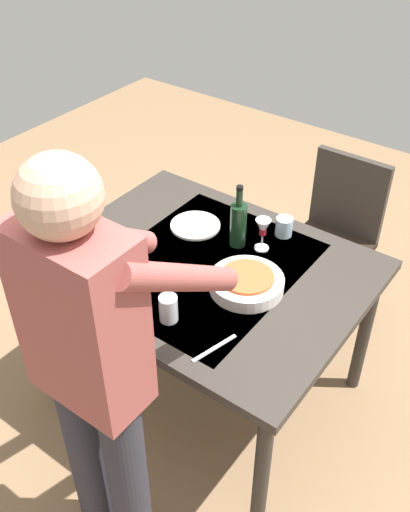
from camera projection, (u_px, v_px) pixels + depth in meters
ground_plane at (205, 386)px, 2.94m from camera, size 6.00×6.00×0.00m
dining_table at (205, 280)px, 2.51m from camera, size 1.32×1.05×0.78m
chair_near at (336, 230)px, 3.09m from camera, size 0.40×0.40×0.91m
person_server at (94, 367)px, 1.77m from camera, size 0.42×0.61×1.69m
wine_bottle at (238, 223)px, 2.51m from camera, size 0.07×0.07×0.30m
wine_glass_left at (263, 229)px, 2.49m from camera, size 0.07×0.07×0.15m
wine_glass_right at (68, 226)px, 2.51m from camera, size 0.07×0.07×0.15m
water_cup_near_left at (57, 261)px, 2.42m from camera, size 0.08×0.08×0.09m
water_cup_near_right at (168, 309)px, 2.17m from camera, size 0.07×0.07×0.11m
water_cup_far_left at (284, 227)px, 2.61m from camera, size 0.08×0.08×0.09m
serving_bowl_pasta at (247, 282)px, 2.32m from camera, size 0.30×0.30×0.07m
side_bowl_salad at (102, 279)px, 2.34m from camera, size 0.18×0.18×0.07m
dinner_plate_near at (195, 225)px, 2.68m from camera, size 0.23×0.23×0.01m
table_knife at (214, 348)px, 2.08m from camera, size 0.06×0.20×0.00m
table_fork at (111, 236)px, 2.62m from camera, size 0.06×0.18×0.00m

